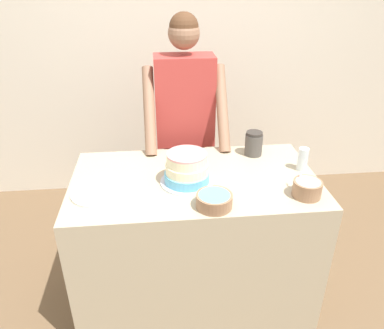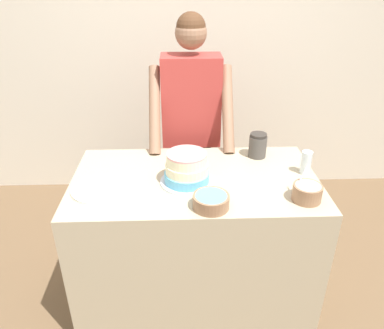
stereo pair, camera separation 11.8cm
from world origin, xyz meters
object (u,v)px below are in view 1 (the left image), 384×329
Objects in this scene: frosting_bowl_blue at (214,200)px; drinking_glass at (303,159)px; ceramic_plate at (97,193)px; cake at (187,169)px; person_baker at (184,115)px; stoneware_jar at (254,144)px; frosting_bowl_pink at (307,188)px.

frosting_bowl_blue is 1.33× the size of drinking_glass.
frosting_bowl_blue is at bearing -16.92° from ceramic_plate.
cake reaches higher than ceramic_plate.
person_baker is at bearing 136.80° from drinking_glass.
stoneware_jar reaches higher than drinking_glass.
person_baker is 0.89m from drinking_glass.
frosting_bowl_pink is 0.67× the size of ceramic_plate.
ceramic_plate is (-0.60, 0.18, -0.03)m from frosting_bowl_blue.
stoneware_jar reaches higher than ceramic_plate.
stoneware_jar is at bearing 136.19° from drinking_glass.
cake is 0.50m from ceramic_plate.
person_baker is 9.32× the size of frosting_bowl_blue.
drinking_glass is at bearing 74.40° from frosting_bowl_pink.
frosting_bowl_pink is 1.10m from ceramic_plate.
drinking_glass is (0.58, 0.33, 0.03)m from frosting_bowl_blue.
frosting_bowl_pink is at bearing 5.53° from frosting_bowl_blue.
drinking_glass is (0.69, 0.08, -0.01)m from cake.
stoneware_jar is (-0.24, 0.23, 0.01)m from drinking_glass.
person_baker is at bearing 122.57° from frosting_bowl_pink.
person_baker is at bearing 55.02° from ceramic_plate.
cake is 0.64m from frosting_bowl_pink.
frosting_bowl_blue is at bearing -150.19° from drinking_glass.
ceramic_plate is 1.01m from stoneware_jar.
person_baker is 6.19× the size of ceramic_plate.
cake reaches higher than stoneware_jar.
person_baker reaches higher than frosting_bowl_pink.
cake is 1.61× the size of frosting_bowl_pink.
person_baker is 12.42× the size of drinking_glass.
cake is at bearing -173.40° from drinking_glass.
cake is 0.55m from stoneware_jar.
person_baker is at bearing 86.41° from cake.
frosting_bowl_pink is at bearing -6.97° from ceramic_plate.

